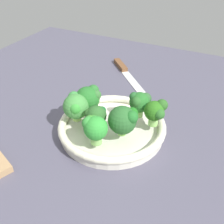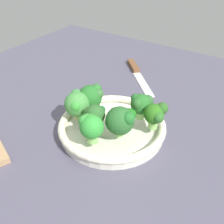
# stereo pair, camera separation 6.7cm
# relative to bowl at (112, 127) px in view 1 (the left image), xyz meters

# --- Properties ---
(ground_plane) EXTENTS (1.30, 1.30, 0.03)m
(ground_plane) POSITION_rel_bowl_xyz_m (-0.01, 0.03, -0.03)
(ground_plane) COLOR #4E4C5E
(bowl) EXTENTS (0.27, 0.27, 0.04)m
(bowl) POSITION_rel_bowl_xyz_m (0.00, 0.00, 0.00)
(bowl) COLOR silver
(bowl) RESTS_ON ground_plane
(broccoli_floret_0) EXTENTS (0.07, 0.07, 0.07)m
(broccoli_floret_0) POSITION_rel_bowl_xyz_m (-0.03, -0.04, 0.06)
(broccoli_floret_0) COLOR #92D661
(broccoli_floret_0) RESTS_ON bowl
(broccoli_floret_1) EXTENTS (0.05, 0.06, 0.07)m
(broccoli_floret_1) POSITION_rel_bowl_xyz_m (0.04, -0.10, 0.06)
(broccoli_floret_1) COLOR #93D16A
(broccoli_floret_1) RESTS_ON bowl
(broccoli_floret_2) EXTENTS (0.07, 0.07, 0.07)m
(broccoli_floret_2) POSITION_rel_bowl_xyz_m (0.01, 0.08, 0.06)
(broccoli_floret_2) COLOR #9FDA6C
(broccoli_floret_2) RESTS_ON bowl
(broccoli_floret_3) EXTENTS (0.05, 0.05, 0.06)m
(broccoli_floret_3) POSITION_rel_bowl_xyz_m (-0.04, 0.02, 0.05)
(broccoli_floret_3) COLOR #9BCE64
(broccoli_floret_3) RESTS_ON bowl
(broccoli_floret_4) EXTENTS (0.06, 0.06, 0.07)m
(broccoli_floret_4) POSITION_rel_bowl_xyz_m (-0.03, 0.08, 0.06)
(broccoli_floret_4) COLOR #9EC964
(broccoli_floret_4) RESTS_ON bowl
(broccoli_floret_5) EXTENTS (0.06, 0.06, 0.07)m
(broccoli_floret_5) POSITION_rel_bowl_xyz_m (-0.08, 0.00, 0.06)
(broccoli_floret_5) COLOR #85BF64
(broccoli_floret_5) RESTS_ON bowl
(broccoli_floret_6) EXTENTS (0.06, 0.05, 0.07)m
(broccoli_floret_6) POSITION_rel_bowl_xyz_m (0.05, -0.05, 0.06)
(broccoli_floret_6) COLOR #97CA6E
(broccoli_floret_6) RESTS_ON bowl
(knife) EXTENTS (0.21, 0.20, 0.01)m
(knife) POSITION_rel_bowl_xyz_m (0.33, 0.11, -0.01)
(knife) COLOR silver
(knife) RESTS_ON ground_plane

